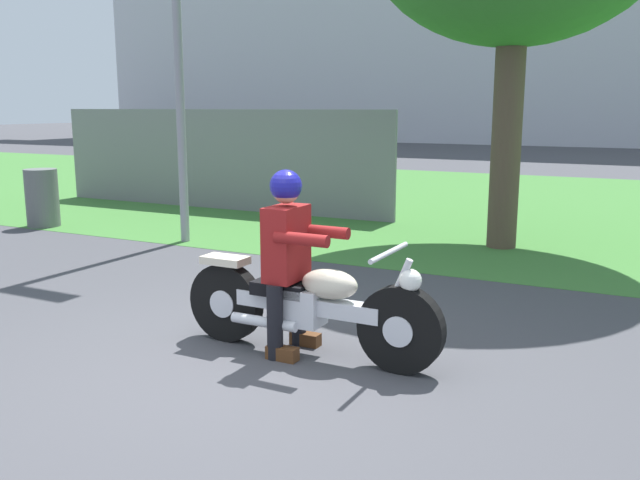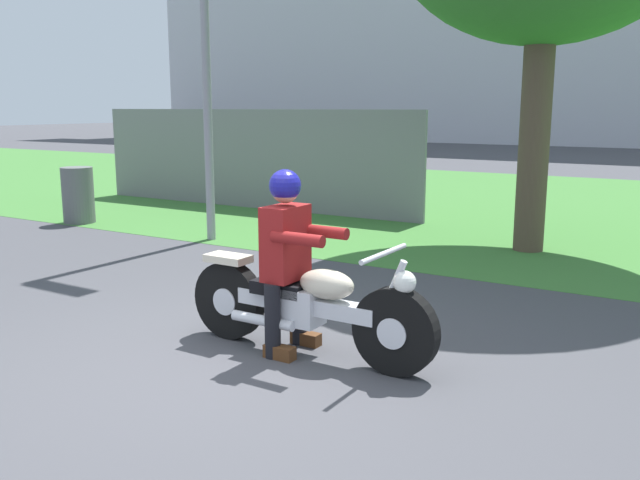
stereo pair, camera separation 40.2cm
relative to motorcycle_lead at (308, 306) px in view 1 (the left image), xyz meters
The scene contains 6 objects.
ground 0.83m from the motorcycle_lead, 124.43° to the right, with size 120.00×120.00×0.00m, color #424247.
grass_verge 8.86m from the motorcycle_lead, 92.69° to the left, with size 60.00×12.00×0.01m, color #3D7533.
motorcycle_lead is the anchor object (origin of this frame).
rider_lead 0.46m from the motorcycle_lead, behind, with size 0.55×0.48×1.39m.
trash_can 7.06m from the motorcycle_lead, 153.92° to the left, with size 0.50×0.50×0.90m, color #595E5B.
fence_segment 7.79m from the motorcycle_lead, 130.49° to the left, with size 7.00×0.06×1.80m, color slate.
Camera 1 is at (2.70, -3.70, 1.84)m, focal length 38.18 mm.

